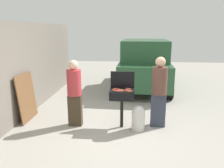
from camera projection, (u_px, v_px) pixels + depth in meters
The scene contains 21 objects.
ground_plane at pixel (124, 128), 5.55m from camera, with size 24.00×24.00×0.00m, color #9E998E.
house_wall_side at pixel (27, 68), 6.45m from camera, with size 0.24×8.00×2.62m, color slate.
bbq_grill at pixel (122, 96), 5.43m from camera, with size 0.60×0.44×0.98m.
grill_lid_open at pixel (122, 80), 5.55m from camera, with size 0.60×0.05×0.42m, color black.
hot_dog_0 at pixel (115, 89), 5.44m from camera, with size 0.03×0.03×0.13m, color #AD4228.
hot_dog_1 at pixel (128, 89), 5.47m from camera, with size 0.03×0.03×0.13m, color #AD4228.
hot_dog_2 at pixel (119, 91), 5.23m from camera, with size 0.03×0.03×0.13m, color #C6593D.
hot_dog_3 at pixel (124, 91), 5.26m from camera, with size 0.03×0.03×0.13m, color #B74C33.
hot_dog_4 at pixel (116, 91), 5.29m from camera, with size 0.03×0.03×0.13m, color #C6593D.
hot_dog_5 at pixel (129, 91), 5.29m from camera, with size 0.03×0.03×0.13m, color #B74C33.
hot_dog_6 at pixel (128, 90), 5.38m from camera, with size 0.03×0.03×0.13m, color #C6593D.
hot_dog_7 at pixel (117, 89), 5.47m from camera, with size 0.03×0.03×0.13m, color #AD4228.
hot_dog_8 at pixel (120, 90), 5.32m from camera, with size 0.03×0.03×0.13m, color #B74C33.
hot_dog_9 at pixel (114, 90), 5.34m from camera, with size 0.03×0.03×0.13m, color #AD4228.
hot_dog_10 at pixel (121, 90), 5.35m from camera, with size 0.03×0.03×0.13m, color #C6593D.
hot_dog_11 at pixel (130, 91), 5.22m from camera, with size 0.03×0.03×0.13m, color #C6593D.
propane_tank at pixel (138, 117), 5.40m from camera, with size 0.32×0.32×0.62m.
person_left at pixel (74, 91), 5.52m from camera, with size 0.36×0.36×1.70m.
person_right at pixel (159, 90), 5.46m from camera, with size 0.37×0.37×1.78m.
parked_minivan at pixel (144, 64), 9.18m from camera, with size 2.18×4.47×2.02m.
leaning_board at pixel (27, 97), 5.95m from camera, with size 0.03×0.90×1.28m, color brown.
Camera 1 is at (0.15, -5.13, 2.41)m, focal length 35.31 mm.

